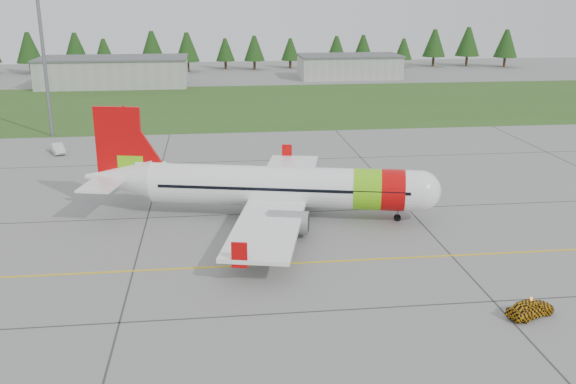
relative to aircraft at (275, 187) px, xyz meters
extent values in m
plane|color=gray|center=(3.04, -19.04, -2.92)|extent=(320.00, 320.00, 0.00)
cylinder|color=white|center=(0.79, -0.18, 0.04)|extent=(25.03, 9.24, 3.72)
sphere|color=white|center=(12.88, -2.99, 0.04)|extent=(3.72, 3.72, 3.72)
cone|color=white|center=(-14.56, 3.38, 0.38)|extent=(7.35, 5.14, 3.72)
cube|color=black|center=(13.16, -3.06, 0.38)|extent=(2.05, 2.76, 0.53)
cylinder|color=#74DA10|center=(8.23, -1.91, 0.04)|extent=(3.28, 4.27, 3.80)
cylinder|color=#C50607|center=(10.47, -2.43, 0.04)|extent=(2.91, 4.18, 3.80)
cube|color=white|center=(0.32, -0.08, -1.01)|extent=(12.03, 30.96, 0.34)
cube|color=#C50607|center=(2.83, 14.93, -0.48)|extent=(1.16, 0.43, 1.91)
cube|color=#C50607|center=(-4.04, -14.65, -0.48)|extent=(1.16, 0.43, 1.91)
cylinder|color=gray|center=(2.91, 4.72, -1.54)|extent=(3.80, 2.73, 2.01)
cylinder|color=gray|center=(0.53, -5.52, -1.54)|extent=(3.80, 2.73, 2.01)
cube|color=#C50607|center=(-14.38, 3.34, 3.57)|extent=(4.36, 1.33, 7.26)
cube|color=#74DA10|center=(-13.35, 3.10, 1.47)|extent=(2.51, 0.95, 2.29)
cube|color=white|center=(-15.03, 3.49, 0.61)|extent=(5.46, 11.39, 0.21)
cylinder|color=slate|center=(11.02, -2.56, -2.25)|extent=(0.17, 0.17, 1.34)
cylinder|color=black|center=(11.02, -2.56, -2.60)|extent=(0.69, 0.41, 0.65)
cylinder|color=slate|center=(0.00, 2.75, -2.01)|extent=(0.21, 0.21, 1.81)
cylinder|color=black|center=(-0.37, 2.83, -2.42)|extent=(1.06, 0.64, 0.99)
cylinder|color=slate|center=(-1.21, -2.46, -2.01)|extent=(0.21, 0.21, 1.81)
cylinder|color=black|center=(-1.58, -2.38, -2.42)|extent=(1.06, 0.64, 0.99)
imported|color=orange|center=(14.48, -21.30, -1.22)|extent=(1.58, 1.70, 3.41)
imported|color=silver|center=(-25.83, 28.02, -0.93)|extent=(1.78, 1.73, 3.97)
cube|color=#30561E|center=(3.04, 62.96, -2.91)|extent=(320.00, 50.00, 0.03)
cube|color=gold|center=(3.04, -11.04, -2.91)|extent=(120.00, 0.25, 0.02)
cube|color=#A8A8A3|center=(-26.96, 90.96, 0.08)|extent=(32.00, 14.00, 6.00)
cube|color=#A8A8A3|center=(28.04, 98.96, -0.32)|extent=(24.00, 12.00, 5.20)
cylinder|color=slate|center=(-28.96, 38.96, 7.08)|extent=(0.50, 0.50, 20.00)
camera|label=1|loc=(-5.60, -56.60, 17.28)|focal=40.00mm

